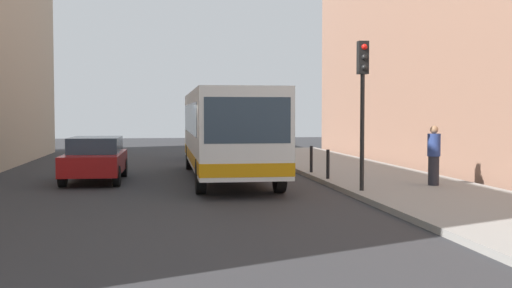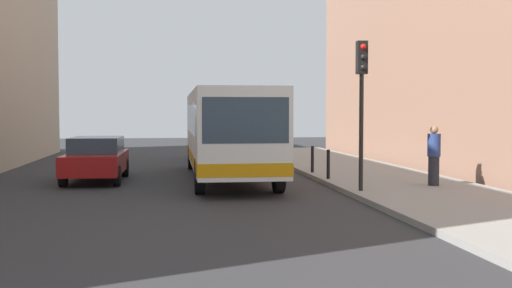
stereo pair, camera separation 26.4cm
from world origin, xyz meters
TOP-DOWN VIEW (x-y plane):
  - ground_plane at (0.00, 0.00)m, footprint 80.00×80.00m
  - sidewalk at (5.40, 0.00)m, footprint 4.40×40.00m
  - bus at (0.33, 3.65)m, footprint 2.61×11.04m
  - car_beside_bus at (-4.09, 3.50)m, footprint 1.93×4.43m
  - car_behind_bus at (0.79, 13.18)m, footprint 2.00×4.47m
  - traffic_light at (3.55, -1.40)m, footprint 0.28×0.33m
  - bollard_near at (3.45, 1.79)m, footprint 0.11×0.11m
  - bollard_mid at (3.45, 4.06)m, footprint 0.11×0.11m
  - pedestrian_near_signal at (6.05, -0.50)m, footprint 0.38×0.38m

SIDE VIEW (x-z plane):
  - ground_plane at x=0.00m, z-range 0.00..0.00m
  - sidewalk at x=5.40m, z-range 0.00..0.15m
  - bollard_near at x=3.45m, z-range 0.15..1.10m
  - bollard_mid at x=3.45m, z-range 0.15..1.10m
  - car_beside_bus at x=-4.09m, z-range 0.04..1.52m
  - car_behind_bus at x=0.79m, z-range 0.04..1.52m
  - pedestrian_near_signal at x=6.05m, z-range 0.15..1.92m
  - bus at x=0.33m, z-range 0.23..3.23m
  - traffic_light at x=3.55m, z-range 0.96..5.06m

